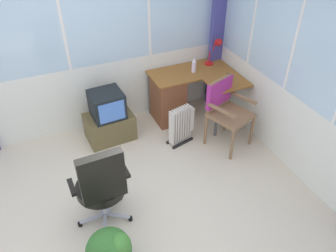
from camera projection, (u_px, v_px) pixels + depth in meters
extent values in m
cube|color=beige|center=(120.00, 227.00, 3.56)|extent=(5.48, 4.81, 0.06)
cube|color=white|center=(76.00, 99.00, 4.67)|extent=(4.48, 0.06, 0.95)
cube|color=silver|center=(59.00, 10.00, 3.93)|extent=(4.39, 0.06, 1.54)
cube|color=white|center=(59.00, 10.00, 3.93)|extent=(0.04, 0.07, 1.54)
cube|color=white|center=(298.00, 137.00, 3.98)|extent=(0.06, 3.81, 0.95)
cube|color=silver|center=(328.00, 38.00, 3.24)|extent=(0.06, 3.73, 1.54)
cube|color=white|center=(301.00, 25.00, 3.52)|extent=(0.07, 0.04, 1.54)
cube|color=white|center=(258.00, 5.00, 4.07)|extent=(0.07, 0.04, 1.54)
cube|color=#464591|center=(218.00, 24.00, 4.78)|extent=(0.23, 0.10, 2.57)
cube|color=#905A26|center=(191.00, 72.00, 4.81)|extent=(1.20, 0.55, 0.02)
cube|color=#905A26|center=(228.00, 83.00, 4.55)|extent=(0.55, 0.43, 0.02)
cube|color=brown|center=(167.00, 99.00, 4.91)|extent=(0.40, 0.51, 0.70)
cylinder|color=#4C4C51|center=(217.00, 115.00, 4.57)|extent=(0.04, 0.04, 0.71)
cylinder|color=#4C4C51|center=(150.00, 94.00, 5.02)|extent=(0.04, 0.04, 0.71)
cylinder|color=red|center=(209.00, 63.00, 4.98)|extent=(0.13, 0.13, 0.02)
cylinder|color=red|center=(209.00, 57.00, 4.91)|extent=(0.02, 0.02, 0.19)
cylinder|color=red|center=(214.00, 45.00, 4.80)|extent=(0.04, 0.09, 0.18)
cone|color=red|center=(219.00, 43.00, 4.76)|extent=(0.14, 0.14, 0.12)
cube|color=black|center=(230.00, 77.00, 4.65)|extent=(0.08, 0.16, 0.02)
cylinder|color=silver|center=(194.00, 67.00, 4.73)|extent=(0.06, 0.06, 0.16)
cone|color=white|center=(194.00, 60.00, 4.67)|extent=(0.06, 0.06, 0.06)
cylinder|color=#856243|center=(232.00, 145.00, 4.25)|extent=(0.04, 0.04, 0.46)
cylinder|color=#856243|center=(252.00, 131.00, 4.49)|extent=(0.04, 0.04, 0.46)
cylinder|color=#856243|center=(206.00, 130.00, 4.50)|extent=(0.04, 0.04, 0.46)
cylinder|color=#856243|center=(226.00, 117.00, 4.74)|extent=(0.04, 0.04, 0.46)
cube|color=#856243|center=(231.00, 115.00, 4.34)|extent=(0.62, 0.62, 0.04)
cube|color=#856243|center=(219.00, 94.00, 4.33)|extent=(0.42, 0.19, 0.43)
cube|color=#A72C84|center=(219.00, 92.00, 4.31)|extent=(0.45, 0.22, 0.36)
cube|color=#856243|center=(222.00, 111.00, 4.11)|extent=(0.19, 0.42, 0.03)
cube|color=#856243|center=(243.00, 97.00, 4.36)|extent=(0.19, 0.42, 0.03)
cube|color=#B7B7BF|center=(93.00, 218.00, 3.56)|extent=(0.28, 0.05, 0.02)
cylinder|color=black|center=(80.00, 224.00, 3.53)|extent=(0.05, 0.05, 0.05)
cube|color=#B7B7BF|center=(105.00, 224.00, 3.50)|extent=(0.11, 0.28, 0.02)
cylinder|color=black|center=(105.00, 237.00, 3.40)|extent=(0.05, 0.05, 0.05)
cube|color=#B7B7BF|center=(118.00, 215.00, 3.59)|extent=(0.25, 0.19, 0.02)
cylinder|color=black|center=(130.00, 219.00, 3.58)|extent=(0.05, 0.05, 0.05)
cube|color=#B7B7BF|center=(113.00, 205.00, 3.71)|extent=(0.24, 0.20, 0.02)
cylinder|color=black|center=(120.00, 197.00, 3.82)|extent=(0.05, 0.05, 0.05)
cube|color=#B7B7BF|center=(98.00, 206.00, 3.69)|extent=(0.13, 0.28, 0.02)
cylinder|color=black|center=(91.00, 200.00, 3.79)|extent=(0.05, 0.05, 0.05)
cylinder|color=#B7B7BF|center=(103.00, 202.00, 3.49)|extent=(0.05, 0.05, 0.36)
cylinder|color=black|center=(101.00, 187.00, 3.36)|extent=(0.50, 0.50, 0.09)
cube|color=black|center=(102.00, 178.00, 3.04)|extent=(0.43, 0.11, 0.53)
cube|color=black|center=(125.00, 170.00, 3.38)|extent=(0.06, 0.22, 0.04)
cube|color=black|center=(72.00, 187.00, 3.19)|extent=(0.06, 0.22, 0.04)
cube|color=brown|center=(110.00, 127.00, 4.64)|extent=(0.67, 0.48, 0.37)
cube|color=black|center=(107.00, 104.00, 4.41)|extent=(0.44, 0.43, 0.36)
cube|color=#4F82E1|center=(112.00, 112.00, 4.27)|extent=(0.34, 0.03, 0.28)
cube|color=silver|center=(172.00, 129.00, 4.42)|extent=(0.04, 0.10, 0.52)
cube|color=silver|center=(174.00, 128.00, 4.44)|extent=(0.04, 0.10, 0.52)
cube|color=silver|center=(176.00, 127.00, 4.46)|extent=(0.04, 0.10, 0.52)
cube|color=silver|center=(179.00, 125.00, 4.48)|extent=(0.04, 0.10, 0.52)
cube|color=silver|center=(181.00, 124.00, 4.50)|extent=(0.04, 0.10, 0.52)
cube|color=silver|center=(184.00, 123.00, 4.53)|extent=(0.04, 0.10, 0.52)
cube|color=silver|center=(186.00, 122.00, 4.55)|extent=(0.04, 0.10, 0.52)
cube|color=silver|center=(188.00, 121.00, 4.57)|extent=(0.04, 0.10, 0.52)
cube|color=black|center=(183.00, 143.00, 4.62)|extent=(0.35, 0.12, 0.03)
cube|color=black|center=(176.00, 138.00, 4.70)|extent=(0.35, 0.12, 0.03)
cube|color=silver|center=(191.00, 118.00, 4.57)|extent=(0.07, 0.10, 0.37)
sphere|color=#31692C|center=(109.00, 250.00, 2.95)|extent=(0.41, 0.41, 0.41)
sphere|color=#3E7E32|center=(118.00, 246.00, 2.89)|extent=(0.23, 0.23, 0.23)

